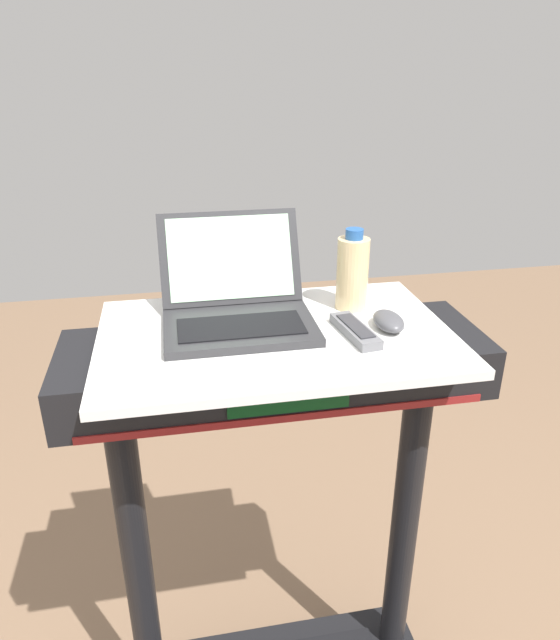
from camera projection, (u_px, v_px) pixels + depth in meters
name	position (u px, v px, depth m)	size (l,w,h in m)	color
desk_board	(276.00, 336.00, 1.21)	(0.73, 0.47, 0.02)	white
laptop	(237.00, 303.00, 1.24)	(0.31, 0.31, 0.21)	#2D2D30
computer_mouse	(388.00, 321.00, 1.22)	(0.06, 0.10, 0.03)	#4C4C51
water_bottle	(352.00, 272.00, 1.29)	(0.07, 0.07, 0.18)	beige
tv_remote	(355.00, 330.00, 1.19)	(0.07, 0.16, 0.02)	slate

